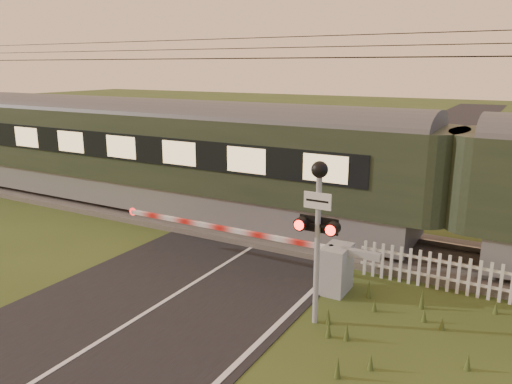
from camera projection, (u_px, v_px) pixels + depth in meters
The scene contains 8 objects.
ground at pixel (140, 317), 10.79m from camera, with size 160.00×160.00×0.00m, color #35441A.
road at pixel (133, 322), 10.58m from camera, with size 6.00×140.00×0.03m.
track_bed at pixel (277, 230), 16.25m from camera, with size 140.00×3.40×0.39m.
overhead_wires at pixel (279, 50), 14.86m from camera, with size 120.00×0.62×0.62m.
train at pixel (454, 185), 13.22m from camera, with size 41.08×2.83×3.82m.
boom_gate at pixel (321, 263), 12.06m from camera, with size 7.58×0.88×1.18m.
crossing_signal at pixel (318, 214), 9.99m from camera, with size 0.88×0.36×3.47m.
picket_fence at pixel (434, 270), 12.06m from camera, with size 3.64×0.08×0.93m.
Camera 1 is at (7.00, -7.29, 5.28)m, focal length 35.00 mm.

